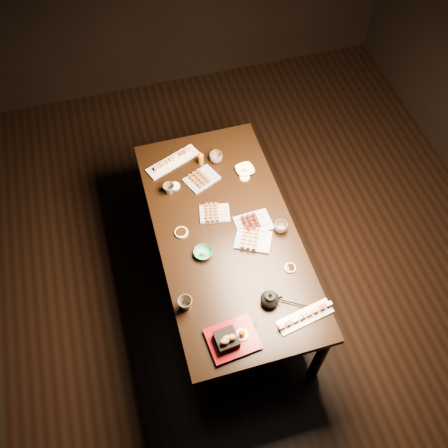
{
  "coord_description": "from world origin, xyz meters",
  "views": [
    {
      "loc": [
        -0.78,
        -1.62,
        3.5
      ],
      "look_at": [
        -0.29,
        0.13,
        0.77
      ],
      "focal_mm": 40.0,
      "sensor_mm": 36.0,
      "label": 1
    }
  ],
  "objects": [
    {
      "name": "sauce_dish_nw",
      "position": [
        -0.53,
        0.54,
        0.76
      ],
      "size": [
        0.07,
        0.07,
        0.01
      ],
      "primitive_type": "cylinder",
      "rotation": [
        0.0,
        0.0,
        -0.03
      ],
      "color": "white",
      "rests_on": "dining_table"
    },
    {
      "name": "edamame_bowl_green",
      "position": [
        -0.47,
        -0.05,
        0.77
      ],
      "size": [
        0.15,
        0.15,
        0.04
      ],
      "primitive_type": "imported",
      "rotation": [
        0.0,
        0.0,
        -0.3
      ],
      "color": "#2B856B",
      "rests_on": "dining_table"
    },
    {
      "name": "edamame_bowl_cream",
      "position": [
        -0.02,
        0.53,
        0.77
      ],
      "size": [
        0.14,
        0.14,
        0.03
      ],
      "primitive_type": "imported",
      "rotation": [
        0.0,
        0.0,
        0.11
      ],
      "color": "#FCEFCE",
      "rests_on": "dining_table"
    },
    {
      "name": "yakitori_plate_right",
      "position": [
        -0.14,
        -0.04,
        0.78
      ],
      "size": [
        0.28,
        0.25,
        0.06
      ],
      "primitive_type": null,
      "rotation": [
        0.0,
        0.0,
        -0.47
      ],
      "color": "#828EB6",
      "rests_on": "dining_table"
    },
    {
      "name": "tempura_tray",
      "position": [
        -0.45,
        -0.64,
        0.8
      ],
      "size": [
        0.3,
        0.25,
        0.1
      ],
      "primitive_type": null,
      "rotation": [
        0.0,
        0.0,
        0.1
      ],
      "color": "black",
      "rests_on": "dining_table"
    },
    {
      "name": "yakitori_plate_center",
      "position": [
        -0.32,
        0.23,
        0.78
      ],
      "size": [
        0.22,
        0.18,
        0.05
      ],
      "primitive_type": null,
      "rotation": [
        0.0,
        0.0,
        -0.19
      ],
      "color": "#828EB6",
      "rests_on": "dining_table"
    },
    {
      "name": "chopsticks_near",
      "position": [
        -0.37,
        -0.66,
        0.75
      ],
      "size": [
        0.17,
        0.18,
        0.01
      ],
      "primitive_type": null,
      "rotation": [
        0.0,
        0.0,
        0.83
      ],
      "color": "black",
      "rests_on": "dining_table"
    },
    {
      "name": "teacup_far_right",
      "position": [
        -0.19,
        0.69,
        0.79
      ],
      "size": [
        0.11,
        0.11,
        0.07
      ],
      "primitive_type": "imported",
      "rotation": [
        0.0,
        0.0,
        0.18
      ],
      "color": "#544C40",
      "rests_on": "dining_table"
    },
    {
      "name": "ground",
      "position": [
        0.0,
        0.0,
        0.0
      ],
      "size": [
        5.0,
        5.0,
        0.0
      ],
      "primitive_type": "plane",
      "color": "black",
      "rests_on": "ground"
    },
    {
      "name": "chopsticks_se",
      "position": [
        -0.01,
        -0.54,
        0.75
      ],
      "size": [
        0.22,
        0.14,
        0.01
      ],
      "primitive_type": null,
      "rotation": [
        0.0,
        0.0,
        -0.55
      ],
      "color": "black",
      "rests_on": "dining_table"
    },
    {
      "name": "dining_table",
      "position": [
        -0.29,
        0.08,
        0.38
      ],
      "size": [
        0.95,
        1.83,
        0.75
      ],
      "primitive_type": "cube",
      "rotation": [
        0.0,
        0.0,
        0.03
      ],
      "color": "black",
      "rests_on": "ground"
    },
    {
      "name": "sauce_dish_east",
      "position": [
        -0.04,
        0.48,
        0.76
      ],
      "size": [
        0.08,
        0.08,
        0.01
      ],
      "primitive_type": "cylinder",
      "rotation": [
        0.0,
        0.0,
        -0.12
      ],
      "color": "white",
      "rests_on": "dining_table"
    },
    {
      "name": "teacup_far_left",
      "position": [
        -0.57,
        0.5,
        0.79
      ],
      "size": [
        0.08,
        0.08,
        0.07
      ],
      "primitive_type": "imported",
      "rotation": [
        0.0,
        0.0,
        -0.04
      ],
      "color": "#544C40",
      "rests_on": "dining_table"
    },
    {
      "name": "sushi_platter_far",
      "position": [
        -0.49,
        0.76,
        0.77
      ],
      "size": [
        0.41,
        0.26,
        0.05
      ],
      "primitive_type": null,
      "rotation": [
        0.0,
        0.0,
        3.53
      ],
      "color": "white",
      "rests_on": "dining_table"
    },
    {
      "name": "tsukune_plate",
      "position": [
        -0.09,
        0.09,
        0.78
      ],
      "size": [
        0.24,
        0.18,
        0.06
      ],
      "primitive_type": null,
      "rotation": [
        0.0,
        0.0,
        0.05
      ],
      "color": "#828EB6",
      "rests_on": "dining_table"
    },
    {
      "name": "teapot",
      "position": [
        -0.18,
        -0.47,
        0.81
      ],
      "size": [
        0.15,
        0.15,
        0.11
      ],
      "primitive_type": null,
      "rotation": [
        0.0,
        0.0,
        -0.19
      ],
      "color": "black",
      "rests_on": "dining_table"
    },
    {
      "name": "sauce_dish_se",
      "position": [
        0.02,
        -0.29,
        0.76
      ],
      "size": [
        0.07,
        0.07,
        0.01
      ],
      "primitive_type": "cylinder",
      "rotation": [
        0.0,
        0.0,
        0.01
      ],
      "color": "white",
      "rests_on": "dining_table"
    },
    {
      "name": "sauce_dish_west",
      "position": [
        -0.57,
        0.15,
        0.76
      ],
      "size": [
        0.09,
        0.09,
        0.02
      ],
      "primitive_type": "cylinder",
      "rotation": [
        0.0,
        0.0,
        -0.03
      ],
      "color": "white",
      "rests_on": "dining_table"
    },
    {
      "name": "sushi_platter_near",
      "position": [
        -0.0,
        -0.62,
        0.77
      ],
      "size": [
        0.36,
        0.16,
        0.04
      ],
      "primitive_type": null,
      "rotation": [
        0.0,
        0.0,
        0.18
      ],
      "color": "white",
      "rests_on": "dining_table"
    },
    {
      "name": "teacup_near_left",
      "position": [
        -0.66,
        -0.36,
        0.79
      ],
      "size": [
        0.12,
        0.12,
        0.08
      ],
      "primitive_type": "imported",
      "rotation": [
        0.0,
        0.0,
        0.46
      ],
      "color": "#544C40",
      "rests_on": "dining_table"
    },
    {
      "name": "yakitori_plate_left",
      "position": [
        -0.33,
        0.55,
        0.78
      ],
      "size": [
        0.27,
        0.24,
        0.06
      ],
      "primitive_type": null,
      "rotation": [
        0.0,
        0.0,
        0.42
      ],
      "color": "#828EB6",
      "rests_on": "dining_table"
    },
    {
      "name": "teacup_mid_right",
      "position": [
        0.06,
        -0.01,
        0.79
      ],
      "size": [
        0.12,
        0.12,
        0.07
      ],
      "primitive_type": "imported",
      "rotation": [
        0.0,
        0.0,
        0.36
      ],
      "color": "#544C40",
      "rests_on": "dining_table"
    },
    {
      "name": "condiment_bottle",
      "position": [
        -0.3,
        0.69,
        0.81
      ],
      "size": [
        0.05,
        0.05,
        0.12
      ],
      "primitive_type": "cylinder",
      "rotation": [
        0.0,
        0.0,
        -0.13
      ],
      "color": "brown",
      "rests_on": "dining_table"
    }
  ]
}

